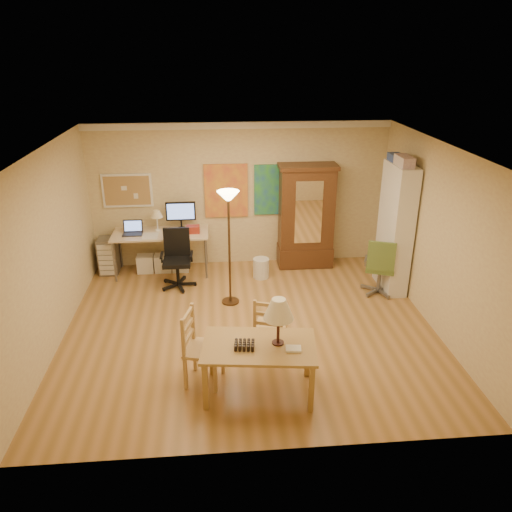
{
  "coord_description": "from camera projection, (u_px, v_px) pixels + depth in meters",
  "views": [
    {
      "loc": [
        -0.48,
        -6.52,
        3.96
      ],
      "look_at": [
        0.12,
        0.3,
        1.04
      ],
      "focal_mm": 35.0,
      "sensor_mm": 36.0,
      "label": 1
    }
  ],
  "objects": [
    {
      "name": "floor",
      "position": [
        250.0,
        327.0,
        7.57
      ],
      "size": [
        5.5,
        5.5,
        0.0
      ],
      "primitive_type": "plane",
      "color": "olive",
      "rests_on": "ground"
    },
    {
      "name": "ladder_chair_back",
      "position": [
        270.0,
        328.0,
        6.74
      ],
      "size": [
        0.52,
        0.5,
        0.9
      ],
      "color": "tan",
      "rests_on": "floor"
    },
    {
      "name": "dining_table",
      "position": [
        266.0,
        335.0,
        5.87
      ],
      "size": [
        1.43,
        0.96,
        1.27
      ],
      "color": "olive",
      "rests_on": "floor"
    },
    {
      "name": "crown_molding",
      "position": [
        239.0,
        125.0,
        8.79
      ],
      "size": [
        5.5,
        0.08,
        0.12
      ],
      "primitive_type": "cube",
      "color": "white",
      "rests_on": "floor"
    },
    {
      "name": "torchiere_lamp",
      "position": [
        229.0,
        215.0,
        7.7
      ],
      "size": [
        0.35,
        0.35,
        1.9
      ],
      "color": "#432F1A",
      "rests_on": "floor"
    },
    {
      "name": "office_chair_black",
      "position": [
        178.0,
        272.0,
        8.76
      ],
      "size": [
        0.63,
        0.63,
        1.03
      ],
      "color": "black",
      "rests_on": "floor"
    },
    {
      "name": "computer_desk",
      "position": [
        164.0,
        248.0,
        9.24
      ],
      "size": [
        1.74,
        0.76,
        1.31
      ],
      "color": "#C4AF8F",
      "rests_on": "floor"
    },
    {
      "name": "drawer_cart",
      "position": [
        108.0,
        256.0,
        9.25
      ],
      "size": [
        0.34,
        0.41,
        0.68
      ],
      "color": "slate",
      "rests_on": "floor"
    },
    {
      "name": "art_panel_left",
      "position": [
        226.0,
        191.0,
        9.24
      ],
      "size": [
        0.8,
        0.04,
        1.0
      ],
      "primitive_type": "cube",
      "color": "yellow",
      "rests_on": "floor"
    },
    {
      "name": "bookshelf",
      "position": [
        395.0,
        229.0,
        8.4
      ],
      "size": [
        0.33,
        0.88,
        2.19
      ],
      "color": "white",
      "rests_on": "floor"
    },
    {
      "name": "armoire",
      "position": [
        306.0,
        223.0,
        9.38
      ],
      "size": [
        1.07,
        0.51,
        1.96
      ],
      "color": "#37210F",
      "rests_on": "floor"
    },
    {
      "name": "corkboard",
      "position": [
        127.0,
        191.0,
        9.08
      ],
      "size": [
        0.9,
        0.04,
        0.62
      ],
      "primitive_type": "cube",
      "color": "#A2814C",
      "rests_on": "floor"
    },
    {
      "name": "art_panel_right",
      "position": [
        274.0,
        190.0,
        9.31
      ],
      "size": [
        0.75,
        0.04,
        0.95
      ],
      "primitive_type": "cube",
      "color": "#246291",
      "rests_on": "floor"
    },
    {
      "name": "ladder_chair_left",
      "position": [
        201.0,
        350.0,
        6.19
      ],
      "size": [
        0.54,
        0.56,
        0.99
      ],
      "color": "tan",
      "rests_on": "floor"
    },
    {
      "name": "office_chair_green",
      "position": [
        379.0,
        279.0,
        8.5
      ],
      "size": [
        0.62,
        0.62,
        1.01
      ],
      "color": "slate",
      "rests_on": "floor"
    },
    {
      "name": "wastebin",
      "position": [
        261.0,
        268.0,
        9.12
      ],
      "size": [
        0.29,
        0.29,
        0.37
      ],
      "primitive_type": "cylinder",
      "color": "silver",
      "rests_on": "floor"
    }
  ]
}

